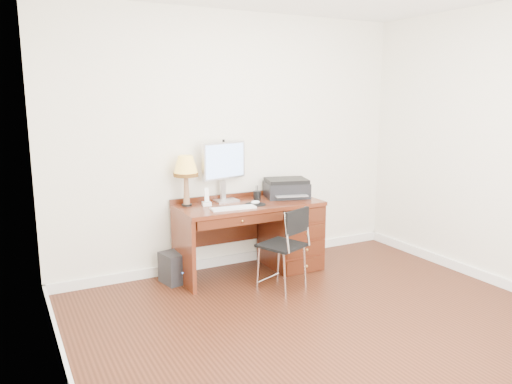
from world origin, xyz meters
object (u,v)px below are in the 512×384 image
chair (285,241)px  monitor (225,164)px  phone (207,200)px  equipment_box (176,267)px  desk (276,231)px  leg_lamp (186,169)px  printer (286,188)px

chair → monitor: bearing=86.1°
phone → equipment_box: phone is taller
desk → leg_lamp: 1.19m
monitor → printer: size_ratio=1.16×
equipment_box → monitor: bearing=0.1°
desk → equipment_box: bearing=175.3°
desk → equipment_box: size_ratio=4.89×
desk → phone: phone is taller
printer → chair: printer is taller
desk → phone: (-0.76, 0.09, 0.39)m
chair → equipment_box: bearing=120.3°
monitor → chair: size_ratio=0.77×
monitor → phone: (-0.26, -0.13, -0.34)m
printer → monitor: bearing=-175.7°
printer → equipment_box: printer is taller
printer → phone: bearing=-164.4°
desk → leg_lamp: leg_lamp is taller
phone → desk: bearing=4.4°
monitor → phone: monitor is taller
monitor → desk: bearing=-39.0°
phone → chair: bearing=-41.2°
phone → equipment_box: (-0.34, 0.00, -0.65)m
equipment_box → chair: bearing=-50.1°
monitor → chair: bearing=-87.1°
printer → desk: bearing=-138.8°
monitor → leg_lamp: size_ratio=1.22×
monitor → printer: 0.75m
desk → monitor: (-0.49, 0.22, 0.73)m
desk → leg_lamp: (-0.94, 0.17, 0.71)m
monitor → chair: (0.26, -0.81, -0.65)m
desk → chair: (-0.24, -0.58, 0.08)m
monitor → equipment_box: (-0.61, -0.13, -0.99)m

